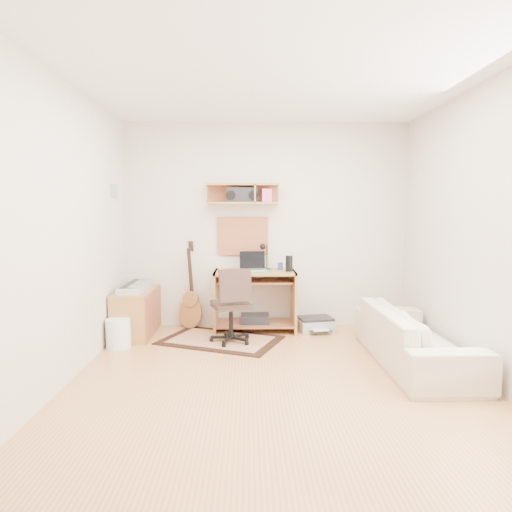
{
  "coord_description": "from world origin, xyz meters",
  "views": [
    {
      "loc": [
        -0.24,
        -3.85,
        1.47
      ],
      "look_at": [
        -0.15,
        1.05,
        1.0
      ],
      "focal_mm": 31.97,
      "sensor_mm": 36.0,
      "label": 1
    }
  ],
  "objects_px": {
    "desk": "(255,301)",
    "cabinet": "(136,312)",
    "sofa": "(415,327)",
    "printer": "(315,324)",
    "task_chair": "(231,305)"
  },
  "relations": [
    {
      "from": "desk",
      "to": "cabinet",
      "type": "bearing_deg",
      "value": -173.02
    },
    {
      "from": "cabinet",
      "to": "sofa",
      "type": "bearing_deg",
      "value": -20.39
    },
    {
      "from": "desk",
      "to": "printer",
      "type": "bearing_deg",
      "value": -1.38
    },
    {
      "from": "desk",
      "to": "printer",
      "type": "height_order",
      "value": "desk"
    },
    {
      "from": "task_chair",
      "to": "cabinet",
      "type": "xyz_separation_m",
      "value": [
        -1.15,
        0.36,
        -0.16
      ]
    },
    {
      "from": "desk",
      "to": "cabinet",
      "type": "distance_m",
      "value": 1.44
    },
    {
      "from": "desk",
      "to": "sofa",
      "type": "distance_m",
      "value": 1.99
    },
    {
      "from": "cabinet",
      "to": "sofa",
      "type": "relative_size",
      "value": 0.49
    },
    {
      "from": "desk",
      "to": "cabinet",
      "type": "height_order",
      "value": "desk"
    },
    {
      "from": "task_chair",
      "to": "printer",
      "type": "relative_size",
      "value": 2.06
    },
    {
      "from": "desk",
      "to": "printer",
      "type": "xyz_separation_m",
      "value": [
        0.76,
        -0.02,
        -0.29
      ]
    },
    {
      "from": "desk",
      "to": "sofa",
      "type": "relative_size",
      "value": 0.55
    },
    {
      "from": "cabinet",
      "to": "sofa",
      "type": "height_order",
      "value": "sofa"
    },
    {
      "from": "task_chair",
      "to": "sofa",
      "type": "height_order",
      "value": "task_chair"
    },
    {
      "from": "printer",
      "to": "sofa",
      "type": "height_order",
      "value": "sofa"
    }
  ]
}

